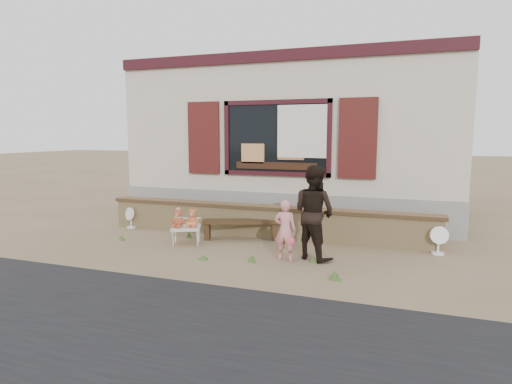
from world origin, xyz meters
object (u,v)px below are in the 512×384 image
at_px(folding_chair, 186,228).
at_px(child, 285,230).
at_px(teddy_bear_right, 193,218).
at_px(bench, 241,225).
at_px(adult, 314,212).
at_px(teddy_bear_left, 179,218).

bearing_deg(folding_chair, child, -34.31).
bearing_deg(teddy_bear_right, bench, 17.23).
bearing_deg(adult, folding_chair, 25.06).
distance_m(teddy_bear_left, child, 2.29).
distance_m(folding_chair, child, 2.18).
xyz_separation_m(bench, adult, (1.68, -0.85, 0.52)).
bearing_deg(bench, adult, -45.89).
xyz_separation_m(teddy_bear_right, child, (2.00, -0.47, 0.00)).
bearing_deg(teddy_bear_right, adult, -28.09).
xyz_separation_m(folding_chair, teddy_bear_left, (-0.13, -0.06, 0.22)).
distance_m(child, adult, 0.59).
bearing_deg(teddy_bear_left, bench, 13.46).
bearing_deg(bench, child, -60.89).
bearing_deg(child, adult, -147.73).
bearing_deg(adult, child, 59.79).
bearing_deg(folding_chair, teddy_bear_left, 180.00).
distance_m(bench, adult, 1.96).
relative_size(child, adult, 0.64).
bearing_deg(adult, bench, 1.68).
height_order(folding_chair, child, child).
bearing_deg(teddy_bear_left, child, -32.34).
bearing_deg(teddy_bear_right, child, -36.52).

